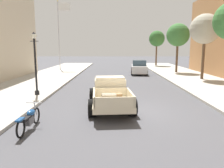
{
  "coord_description": "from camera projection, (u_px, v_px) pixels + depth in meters",
  "views": [
    {
      "loc": [
        -0.51,
        -10.38,
        3.03
      ],
      "look_at": [
        -0.6,
        1.9,
        1.0
      ],
      "focal_mm": 34.96,
      "sensor_mm": 36.0,
      "label": 1
    }
  ],
  "objects": [
    {
      "name": "motorcycle_parked",
      "position": [
        29.0,
        119.0,
        8.07
      ],
      "size": [
        0.62,
        2.12,
        0.93
      ],
      "color": "black",
      "rests_on": "ground"
    },
    {
      "name": "car_background_white",
      "position": [
        139.0,
        67.0,
        25.64
      ],
      "size": [
        2.12,
        4.42,
        1.65
      ],
      "color": "silver",
      "rests_on": "ground"
    },
    {
      "name": "street_tree_third",
      "position": [
        178.0,
        35.0,
        25.63
      ],
      "size": [
        2.67,
        2.67,
        5.74
      ],
      "color": "brown",
      "rests_on": "sidewalk_right"
    },
    {
      "name": "flagpole",
      "position": [
        60.0,
        28.0,
        29.54
      ],
      "size": [
        1.74,
        0.16,
        9.16
      ],
      "color": "#B2B2B7",
      "rests_on": "sidewalk_left"
    },
    {
      "name": "street_lamp_near",
      "position": [
        35.0,
        59.0,
        13.32
      ],
      "size": [
        0.5,
        0.32,
        3.85
      ],
      "color": "black",
      "rests_on": "sidewalk_left"
    },
    {
      "name": "hotrod_truck_cream",
      "position": [
        110.0,
        93.0,
        11.25
      ],
      "size": [
        2.45,
        5.03,
        1.58
      ],
      "color": "beige",
      "rests_on": "ground"
    },
    {
      "name": "street_tree_second",
      "position": [
        205.0,
        29.0,
        19.83
      ],
      "size": [
        2.71,
        2.71,
        5.95
      ],
      "color": "brown",
      "rests_on": "sidewalk_right"
    },
    {
      "name": "ground_plane",
      "position": [
        124.0,
        110.0,
        10.73
      ],
      "size": [
        140.0,
        140.0,
        0.0
      ],
      "primitive_type": "plane",
      "color": "#47474C"
    },
    {
      "name": "street_tree_farthest",
      "position": [
        157.0,
        39.0,
        35.65
      ],
      "size": [
        2.55,
        2.55,
        5.68
      ],
      "color": "brown",
      "rests_on": "sidewalk_right"
    }
  ]
}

